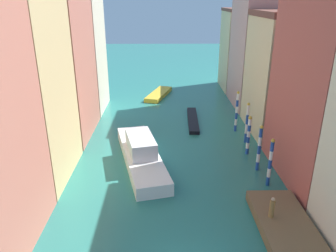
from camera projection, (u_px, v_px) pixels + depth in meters
ground_plane at (171, 124)px, 40.79m from camera, size 154.00×154.00×0.00m
building_left_1 at (13, 66)px, 25.58m from camera, size 7.27×8.75×19.47m
building_left_2 at (50, 40)px, 34.12m from camera, size 7.27×9.83×21.20m
building_left_3 at (72, 27)px, 42.43m from camera, size 7.27×7.88×22.35m
building_right_2 at (286, 74)px, 36.59m from camera, size 7.27×9.82×13.49m
building_right_3 at (263, 36)px, 44.80m from camera, size 7.27×9.87×19.75m
building_right_4 at (245, 50)px, 54.84m from camera, size 7.27×8.59×13.19m
waterfront_dock at (284, 224)px, 22.13m from camera, size 3.49×7.24×0.75m
person_on_dock at (272, 208)px, 22.07m from camera, size 0.36×0.36×1.53m
mooring_pole_0 at (270, 162)px, 26.71m from camera, size 0.32×0.32×4.25m
mooring_pole_1 at (259, 148)px, 29.12m from camera, size 0.32×0.32×4.37m
mooring_pole_2 at (249, 135)px, 32.26m from camera, size 0.36×0.36×4.05m
mooring_pole_3 at (247, 122)px, 34.80m from camera, size 0.32×0.32×4.52m
mooring_pole_4 at (237, 111)px, 37.75m from camera, size 0.32×0.32×4.87m
vaporetto_white at (141, 153)px, 31.01m from camera, size 5.94×13.22×2.69m
gondola_black at (193, 120)px, 41.55m from camera, size 1.55×8.80×0.43m
motorboat_0 at (159, 94)px, 52.29m from camera, size 4.40×8.24×0.63m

